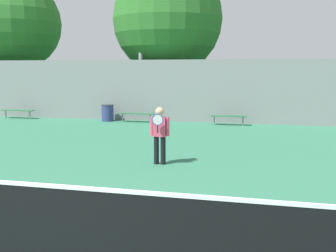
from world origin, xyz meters
name	(u,v)px	position (x,y,z in m)	size (l,w,h in m)	color
tennis_net	(50,222)	(0.00, 0.00, 0.55)	(11.71, 0.09, 1.08)	black
tennis_player	(160,132)	(0.10, 5.66, 0.90)	(0.54, 0.42, 1.59)	black
bench_courtside_near	(136,114)	(-3.17, 13.75, 0.41)	(1.79, 0.40, 0.45)	#28663D
bench_courtside_far	(228,116)	(1.34, 13.75, 0.41)	(1.66, 0.40, 0.45)	#28663D
bench_adjacent_court	(18,111)	(-9.78, 13.75, 0.41)	(1.81, 0.40, 0.45)	#28663D
light_pole_near_left	(140,1)	(-3.32, 15.08, 6.03)	(0.90, 0.60, 10.00)	#939399
trash_bin	(108,113)	(-4.71, 13.83, 0.42)	(0.63, 0.63, 0.83)	navy
back_fence	(202,91)	(0.00, 14.46, 1.53)	(30.53, 0.06, 3.07)	gray
tree_green_tall	(15,24)	(-11.90, 17.08, 5.31)	(5.53, 5.53, 8.10)	brown
tree_dark_dense	(168,20)	(-2.37, 17.11, 5.30)	(6.05, 6.05, 8.34)	brown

